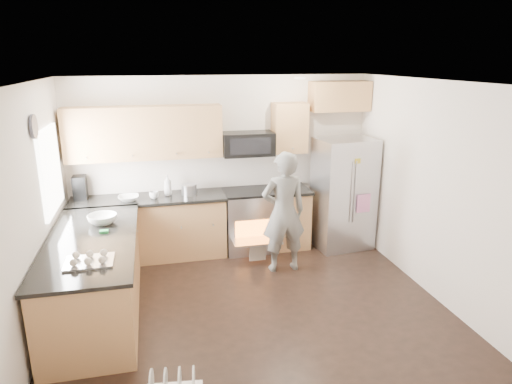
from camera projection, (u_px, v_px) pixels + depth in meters
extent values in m
plane|color=black|center=(251.00, 306.00, 5.42)|extent=(4.50, 4.50, 0.00)
cube|color=silver|center=(223.00, 163.00, 6.92)|extent=(4.50, 0.04, 2.60)
cube|color=silver|center=(312.00, 287.00, 3.19)|extent=(4.50, 0.04, 2.60)
cube|color=silver|center=(32.00, 218.00, 4.57)|extent=(0.04, 4.00, 2.60)
cube|color=silver|center=(431.00, 190.00, 5.54)|extent=(0.04, 4.00, 2.60)
cube|color=white|center=(250.00, 82.00, 4.69)|extent=(4.50, 4.00, 0.04)
cube|color=white|center=(50.00, 170.00, 5.44)|extent=(0.04, 1.00, 1.00)
cylinder|color=beige|center=(300.00, 78.00, 5.91)|extent=(0.14, 0.14, 0.02)
cylinder|color=#474754|center=(34.00, 127.00, 4.76)|extent=(0.03, 0.26, 0.26)
cube|color=#AC7944|center=(151.00, 229.00, 6.65)|extent=(2.15, 0.60, 0.87)
cube|color=black|center=(149.00, 199.00, 6.50)|extent=(2.19, 0.64, 0.04)
cube|color=#AC7944|center=(290.00, 218.00, 7.11)|extent=(0.50, 0.60, 0.87)
cube|color=black|center=(291.00, 190.00, 6.96)|extent=(0.54, 0.64, 0.04)
cube|color=#AC7944|center=(144.00, 133.00, 6.38)|extent=(2.16, 0.33, 0.74)
cube|color=#AC7944|center=(289.00, 128.00, 6.84)|extent=(0.50, 0.33, 0.74)
cube|color=#AC7944|center=(340.00, 96.00, 6.88)|extent=(0.90, 0.33, 0.44)
imported|color=silver|center=(129.00, 198.00, 6.35)|extent=(0.29, 0.29, 0.07)
imported|color=white|center=(168.00, 185.00, 6.59)|extent=(0.11, 0.11, 0.29)
imported|color=white|center=(154.00, 195.00, 6.43)|extent=(0.13, 0.13, 0.10)
cylinder|color=#B7B7BC|center=(189.00, 189.00, 6.63)|extent=(0.22, 0.22, 0.15)
cube|color=black|center=(80.00, 188.00, 6.39)|extent=(0.18, 0.22, 0.33)
cylinder|color=#B7B7BC|center=(294.00, 183.00, 7.08)|extent=(0.10, 0.10, 0.08)
cube|color=#AC7944|center=(95.00, 279.00, 5.16)|extent=(0.90, 2.30, 0.87)
cube|color=black|center=(91.00, 240.00, 5.02)|extent=(0.96, 2.36, 0.04)
imported|color=white|center=(102.00, 219.00, 5.47)|extent=(0.35, 0.35, 0.11)
cube|color=green|center=(104.00, 232.00, 5.19)|extent=(0.10, 0.07, 0.03)
cube|color=#B7B7BC|center=(89.00, 259.00, 4.41)|extent=(0.45, 0.35, 0.10)
cube|color=#B7B7BC|center=(250.00, 221.00, 6.94)|extent=(0.76, 0.62, 0.90)
cube|color=black|center=(250.00, 192.00, 6.81)|extent=(0.76, 0.60, 0.03)
cube|color=orange|center=(254.00, 231.00, 6.66)|extent=(0.56, 0.02, 0.34)
cube|color=#B7B7BC|center=(257.00, 241.00, 6.53)|extent=(0.70, 0.34, 0.03)
cube|color=beige|center=(258.00, 251.00, 6.52)|extent=(0.24, 0.03, 0.28)
cube|color=black|center=(248.00, 144.00, 6.72)|extent=(0.76, 0.40, 0.34)
cube|color=#B7B7BC|center=(343.00, 194.00, 6.95)|extent=(0.89, 0.73, 1.69)
cylinder|color=#B7B7BC|center=(351.00, 192.00, 6.60)|extent=(0.02, 0.02, 0.92)
cylinder|color=#B7B7BC|center=(355.00, 192.00, 6.61)|extent=(0.02, 0.02, 0.92)
cube|color=#FF93D8|center=(364.00, 203.00, 6.70)|extent=(0.22, 0.03, 0.28)
cube|color=#8D9DE1|center=(343.00, 174.00, 6.50)|extent=(0.17, 0.02, 0.20)
imported|color=gray|center=(284.00, 212.00, 6.15)|extent=(0.62, 0.42, 1.67)
cylinder|color=white|center=(166.00, 384.00, 3.88)|extent=(0.05, 0.28, 0.28)
cylinder|color=white|center=(180.00, 383.00, 3.89)|extent=(0.05, 0.28, 0.28)
cylinder|color=white|center=(194.00, 382.00, 3.91)|extent=(0.05, 0.28, 0.28)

